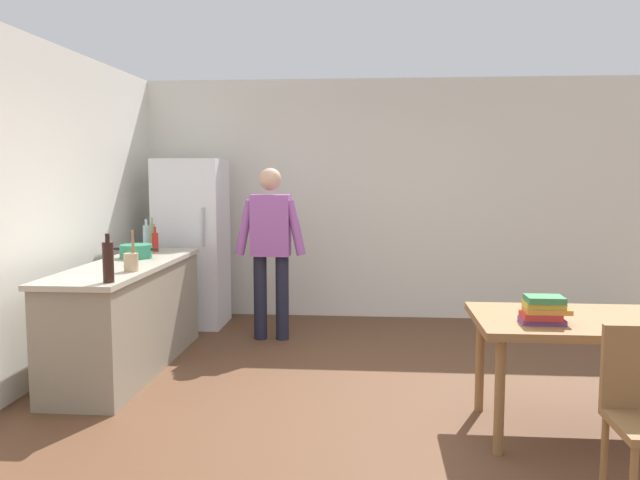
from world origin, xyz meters
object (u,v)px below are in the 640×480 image
(cooking_pot, at_px, (136,251))
(bottle_vinegar_tall, at_px, (152,237))
(person, at_px, (271,242))
(dining_table, at_px, (588,330))
(bottle_sauce_red, at_px, (155,242))
(utensil_jar, at_px, (131,261))
(bottle_wine_dark, at_px, (108,262))
(refrigerator, at_px, (192,243))
(bottle_water_clear, at_px, (146,237))
(book_stack, at_px, (544,310))

(cooking_pot, bearing_deg, bottle_vinegar_tall, 94.24)
(person, height_order, dining_table, person)
(dining_table, height_order, cooking_pot, cooking_pot)
(bottle_sauce_red, bearing_deg, utensil_jar, -79.18)
(utensil_jar, bearing_deg, bottle_wine_dark, -86.50)
(refrigerator, xyz_separation_m, person, (0.95, -0.55, 0.08))
(refrigerator, relative_size, person, 1.06)
(bottle_water_clear, bearing_deg, person, 4.02)
(bottle_vinegar_tall, relative_size, bottle_sauce_red, 1.33)
(person, xyz_separation_m, utensil_jar, (-0.84, -1.48, 0.00))
(dining_table, relative_size, bottle_water_clear, 4.67)
(refrigerator, xyz_separation_m, book_stack, (2.98, -2.88, -0.07))
(utensil_jar, distance_m, bottle_wine_dark, 0.50)
(refrigerator, relative_size, bottle_water_clear, 6.00)
(refrigerator, xyz_separation_m, utensil_jar, (0.11, -2.03, 0.08))
(utensil_jar, height_order, bottle_water_clear, utensil_jar)
(utensil_jar, bearing_deg, bottle_sauce_red, 100.82)
(person, xyz_separation_m, bottle_wine_dark, (-0.81, -1.97, 0.07))
(refrigerator, height_order, utensil_jar, refrigerator)
(refrigerator, distance_m, dining_table, 4.27)
(bottle_vinegar_tall, height_order, bottle_wine_dark, bottle_wine_dark)
(refrigerator, height_order, cooking_pot, refrigerator)
(bottle_wine_dark, bearing_deg, bottle_vinegar_tall, 100.09)
(dining_table, height_order, utensil_jar, utensil_jar)
(person, xyz_separation_m, bottle_water_clear, (-1.22, -0.09, 0.05))
(bottle_water_clear, distance_m, bottle_wine_dark, 1.93)
(refrigerator, xyz_separation_m, bottle_vinegar_tall, (-0.19, -0.72, 0.14))
(refrigerator, bearing_deg, bottle_vinegar_tall, -104.44)
(refrigerator, xyz_separation_m, dining_table, (3.30, -2.70, -0.23))
(dining_table, height_order, book_stack, book_stack)
(dining_table, height_order, bottle_vinegar_tall, bottle_vinegar_tall)
(person, distance_m, cooking_pot, 1.31)
(bottle_wine_dark, xyz_separation_m, book_stack, (2.84, -0.35, -0.21))
(bottle_vinegar_tall, bearing_deg, person, 8.39)
(dining_table, xyz_separation_m, bottle_vinegar_tall, (-3.49, 1.98, 0.36))
(cooking_pot, bearing_deg, bottle_water_clear, 101.53)
(person, height_order, bottle_water_clear, person)
(cooking_pot, height_order, bottle_vinegar_tall, bottle_vinegar_tall)
(cooking_pot, height_order, book_stack, cooking_pot)
(refrigerator, bearing_deg, bottle_water_clear, -113.14)
(bottle_sauce_red, bearing_deg, book_stack, -33.69)
(utensil_jar, distance_m, bottle_vinegar_tall, 1.34)
(bottle_wine_dark, distance_m, bottle_sauce_red, 1.74)
(bottle_water_clear, bearing_deg, bottle_sauce_red, -48.63)
(cooking_pot, xyz_separation_m, bottle_sauce_red, (0.02, 0.46, 0.04))
(refrigerator, height_order, bottle_vinegar_tall, refrigerator)
(refrigerator, xyz_separation_m, cooking_pot, (-0.15, -1.27, 0.06))
(bottle_vinegar_tall, xyz_separation_m, bottle_wine_dark, (0.32, -1.81, 0.01))
(dining_table, bearing_deg, bottle_water_clear, 150.03)
(dining_table, distance_m, bottle_wine_dark, 3.19)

